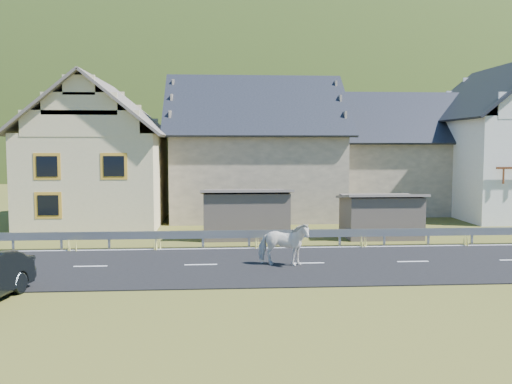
{
  "coord_description": "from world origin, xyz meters",
  "views": [
    {
      "loc": [
        -3.43,
        -20.79,
        4.47
      ],
      "look_at": [
        -1.85,
        1.5,
        2.59
      ],
      "focal_mm": 40.0,
      "sensor_mm": 36.0,
      "label": 1
    }
  ],
  "objects": [
    {
      "name": "house_cream",
      "position": [
        -10.0,
        12.0,
        4.36
      ],
      "size": [
        7.8,
        9.8,
        8.3
      ],
      "color": "beige",
      "rests_on": "ground"
    },
    {
      "name": "mountain",
      "position": [
        5.0,
        180.0,
        -20.0
      ],
      "size": [
        440.0,
        280.0,
        260.0
      ],
      "primitive_type": "ellipsoid",
      "color": "#213A13",
      "rests_on": "ground"
    },
    {
      "name": "guardrail",
      "position": [
        -0.0,
        3.68,
        0.56
      ],
      "size": [
        28.1,
        0.09,
        0.75
      ],
      "color": "#93969B",
      "rests_on": "ground"
    },
    {
      "name": "road",
      "position": [
        0.0,
        0.0,
        0.02
      ],
      "size": [
        60.0,
        7.0,
        0.04
      ],
      "primitive_type": "cube",
      "color": "black",
      "rests_on": "ground"
    },
    {
      "name": "horse",
      "position": [
        -0.98,
        -0.38,
        0.84
      ],
      "size": [
        1.23,
        2.04,
        1.61
      ],
      "primitive_type": "imported",
      "rotation": [
        0.0,
        0.0,
        1.37
      ],
      "color": "silver",
      "rests_on": "road"
    },
    {
      "name": "shed_right",
      "position": [
        4.5,
        6.0,
        1.0
      ],
      "size": [
        3.8,
        2.9,
        2.2
      ],
      "primitive_type": "cube",
      "color": "#63574C",
      "rests_on": "ground"
    },
    {
      "name": "ground",
      "position": [
        0.0,
        0.0,
        0.0
      ],
      "size": [
        160.0,
        160.0,
        0.0
      ],
      "primitive_type": "plane",
      "color": "#404317",
      "rests_on": "ground"
    },
    {
      "name": "shed_left",
      "position": [
        -2.0,
        6.5,
        1.1
      ],
      "size": [
        4.3,
        3.3,
        2.4
      ],
      "primitive_type": "cube",
      "color": "#63574C",
      "rests_on": "ground"
    },
    {
      "name": "lane_markings",
      "position": [
        0.0,
        0.0,
        0.04
      ],
      "size": [
        60.0,
        6.6,
        0.01
      ],
      "primitive_type": "cube",
      "color": "silver",
      "rests_on": "road"
    },
    {
      "name": "house_stone_b",
      "position": [
        9.0,
        17.0,
        4.24
      ],
      "size": [
        9.8,
        8.8,
        8.1
      ],
      "color": "tan",
      "rests_on": "ground"
    },
    {
      "name": "house_stone_a",
      "position": [
        -1.0,
        15.0,
        4.63
      ],
      "size": [
        10.8,
        9.8,
        8.9
      ],
      "color": "tan",
      "rests_on": "ground"
    },
    {
      "name": "house_white",
      "position": [
        15.0,
        14.0,
        5.06
      ],
      "size": [
        8.8,
        10.8,
        9.7
      ],
      "color": "silver",
      "rests_on": "ground"
    }
  ]
}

